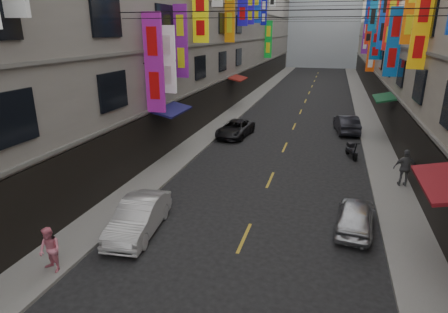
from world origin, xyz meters
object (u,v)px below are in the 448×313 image
Objects in this scene: scooter_far_right at (351,151)px; car_right_mid at (355,215)px; pedestrian_lfar at (50,250)px; car_left_mid at (139,217)px; car_left_far at (235,129)px; car_right_far at (346,124)px; pedestrian_rfar at (405,168)px.

car_right_mid is (-0.18, -9.17, 0.15)m from scooter_far_right.
car_right_mid is at bearing 47.58° from pedestrian_lfar.
car_right_mid is 10.99m from pedestrian_lfar.
car_left_far is (0.12, 14.44, -0.07)m from car_left_mid.
pedestrian_lfar reaches higher than car_left_mid.
car_left_far is at bearing -35.82° from scooter_far_right.
car_left_mid is 19.59m from car_right_far.
pedestrian_lfar is (-9.58, -14.85, 0.44)m from scooter_far_right.
car_left_far is at bearing -50.89° from car_right_mid.
pedestrian_lfar is 15.97m from pedestrian_rfar.
car_right_far reaches higher than car_right_mid.
pedestrian_lfar is at bearing 40.07° from scooter_far_right.
car_left_mid is at bearing 37.97° from scooter_far_right.
car_left_mid is 14.44m from car_left_far.
pedestrian_lfar is at bearing 36.74° from car_right_mid.
car_left_mid is 8.39m from car_right_mid.
pedestrian_lfar is at bearing 57.64° from car_right_far.
car_left_mid is at bearing 23.22° from car_right_mid.
car_right_far is (8.00, 17.88, 0.02)m from car_left_mid.
car_left_far reaches higher than scooter_far_right.
pedestrian_rfar is at bearing 95.25° from car_right_far.
car_left_far is 12.47m from pedestrian_rfar.
car_right_far is at bearing -105.45° from scooter_far_right.
car_right_mid is at bearing 11.18° from car_left_mid.
pedestrian_rfar reaches higher than car_right_mid.
car_left_far is 8.59m from car_right_far.
car_right_far is 2.22× the size of pedestrian_rfar.
car_right_far reaches higher than scooter_far_right.
scooter_far_right is at bearing 83.40° from car_right_far.
car_left_mid is at bearing 57.64° from car_right_far.
car_left_mid reaches higher than scooter_far_right.
pedestrian_rfar is (2.49, -10.35, 0.37)m from car_right_far.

